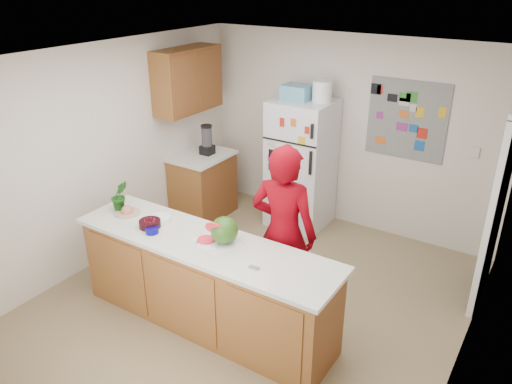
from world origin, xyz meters
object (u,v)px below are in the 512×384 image
Objects in this scene: watermelon at (224,230)px; cherry_bowl at (150,224)px; refrigerator at (301,164)px; person at (283,234)px.

watermelon reaches higher than cherry_bowl.
refrigerator is at bearing 100.85° from watermelon.
cherry_bowl is at bearing 20.23° from person.
refrigerator is 0.95× the size of person.
refrigerator is 6.75× the size of watermelon.
person is (0.78, -1.83, 0.05)m from refrigerator.
watermelon is at bearing 46.67° from person.
person reaches higher than refrigerator.
watermelon is 1.21× the size of cherry_bowl.
refrigerator is 1.99m from person.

